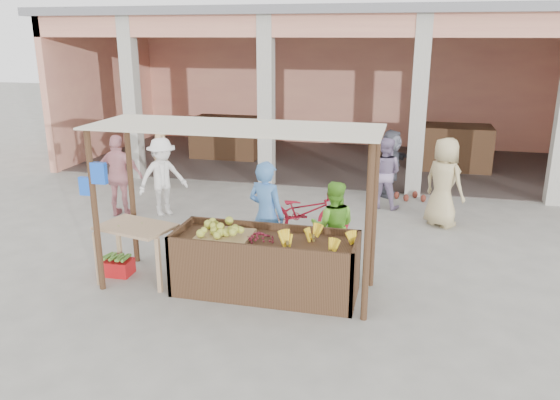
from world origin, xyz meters
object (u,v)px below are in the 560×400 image
(vendor_blue, at_px, (266,212))
(motorcycle, at_px, (303,211))
(side_table, at_px, (136,234))
(red_crate, at_px, (117,267))
(vendor_green, at_px, (333,224))
(fruit_stall, at_px, (265,267))

(vendor_blue, bearing_deg, motorcycle, -80.28)
(side_table, xyz_separation_m, red_crate, (-0.43, 0.09, -0.61))
(red_crate, bearing_deg, vendor_green, 15.02)
(motorcycle, bearing_deg, fruit_stall, 172.49)
(red_crate, bearing_deg, motorcycle, 42.84)
(vendor_green, height_order, motorcycle, vendor_green)
(red_crate, height_order, vendor_green, vendor_green)
(motorcycle, bearing_deg, vendor_blue, 163.85)
(fruit_stall, xyz_separation_m, side_table, (-1.97, -0.04, 0.33))
(vendor_blue, relative_size, vendor_green, 1.21)
(side_table, relative_size, motorcycle, 0.68)
(side_table, relative_size, red_crate, 2.64)
(side_table, relative_size, vendor_green, 0.79)
(fruit_stall, relative_size, vendor_blue, 1.41)
(vendor_green, bearing_deg, vendor_blue, 0.81)
(fruit_stall, distance_m, vendor_blue, 1.05)
(fruit_stall, bearing_deg, side_table, -178.81)
(red_crate, distance_m, motorcycle, 3.45)
(fruit_stall, xyz_separation_m, vendor_blue, (-0.22, 0.88, 0.52))
(fruit_stall, distance_m, red_crate, 2.41)
(red_crate, bearing_deg, fruit_stall, -2.83)
(vendor_blue, distance_m, vendor_green, 1.05)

